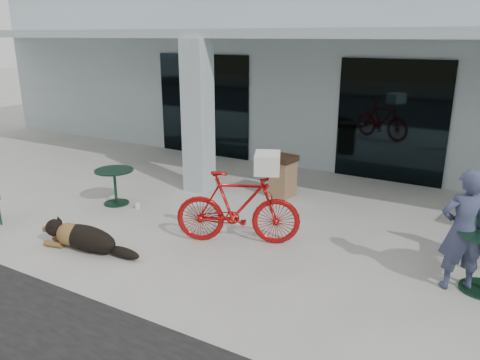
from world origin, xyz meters
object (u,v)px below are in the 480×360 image
Objects in this scene: cafe_chair_far_a at (478,233)px; person at (463,231)px; bicycle at (238,208)px; cafe_table_near at (115,187)px; trash_receptacle at (282,176)px; dog at (87,237)px.

person is (-0.16, -0.88, 0.34)m from cafe_chair_far_a.
cafe_table_near is (-2.97, 0.35, -0.24)m from bicycle.
trash_receptacle is (-3.70, 1.31, -0.05)m from cafe_chair_far_a.
cafe_table_near is at bearing -141.84° from trash_receptacle.
bicycle reaches higher than dog.
dog is 5.79m from cafe_chair_far_a.
person is (6.16, -0.14, 0.46)m from cafe_table_near.
cafe_table_near is 0.46× the size of person.
person reaches higher than bicycle.
person is (3.18, 0.20, 0.22)m from bicycle.
bicycle is at bearing -81.50° from trash_receptacle.
trash_receptacle is at bearing 55.38° from dog.
bicycle reaches higher than trash_receptacle.
dog is at bearing -164.35° from cafe_chair_far_a.
bicycle is at bearing -25.40° from person.
person is 1.90× the size of trash_receptacle.
cafe_table_near is 6.18m from person.
bicycle is 2.43m from trash_receptacle.
dog is at bearing -11.48° from person.
cafe_table_near is 6.36m from cafe_chair_far_a.
bicycle is 3.20m from person.
cafe_chair_far_a is 0.96m from person.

